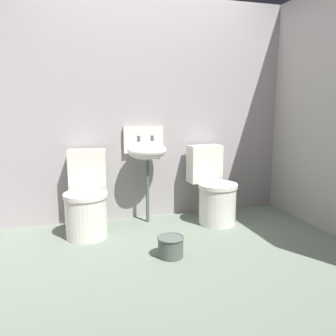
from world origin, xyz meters
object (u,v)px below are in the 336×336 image
Objects in this scene: toilet_left at (87,201)px; sink at (146,150)px; toilet_right at (213,191)px; bucket at (171,246)px.

toilet_left is 0.78m from sink.
bucket is at bearing 41.03° from toilet_right.
bucket is at bearing 139.07° from toilet_left.
sink is at bearing 89.05° from bucket.
sink reaches higher than toilet_left.
toilet_left is 0.97m from bucket.
toilet_right is 0.79× the size of sink.
sink is at bearing -154.67° from toilet_left.
bucket is (0.61, -0.71, -0.23)m from toilet_left.
toilet_left is at bearing -5.19° from toilet_right.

